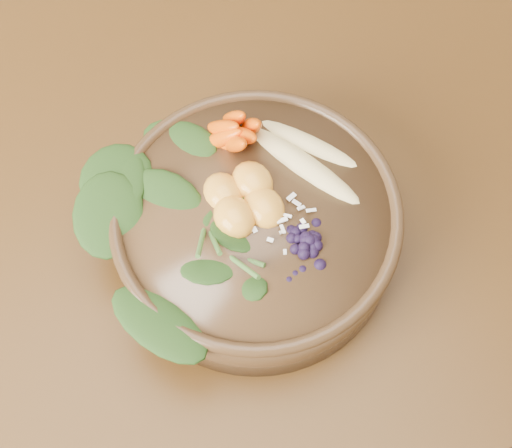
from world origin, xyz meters
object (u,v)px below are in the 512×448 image
object	(u,v)px
dining_table	(134,188)
kale_heap	(178,197)
stoneware_bowl	(256,229)
blueberry_pile	(307,237)
carrot_cluster	(230,112)
banana_halves	(307,147)
mandarin_cluster	(243,192)

from	to	relation	value
dining_table	kale_heap	distance (m)	0.23
kale_heap	dining_table	bearing A→B (deg)	95.44
stoneware_bowl	kale_heap	bearing A→B (deg)	146.87
blueberry_pile	dining_table	bearing A→B (deg)	112.61
blueberry_pile	carrot_cluster	bearing A→B (deg)	90.45
kale_heap	banana_halves	distance (m)	0.13
blueberry_pile	kale_heap	bearing A→B (deg)	131.80
stoneware_bowl	mandarin_cluster	xyz separation A→B (m)	(-0.00, 0.02, 0.05)
banana_halves	blueberry_pile	distance (m)	0.09
dining_table	kale_heap	bearing A→B (deg)	-84.56
stoneware_bowl	mandarin_cluster	world-z (taller)	mandarin_cluster
dining_table	stoneware_bowl	distance (m)	0.22
kale_heap	carrot_cluster	bearing A→B (deg)	30.52
carrot_cluster	blueberry_pile	distance (m)	0.14
dining_table	mandarin_cluster	bearing A→B (deg)	-66.59
carrot_cluster	blueberry_pile	bearing A→B (deg)	-109.55
stoneware_bowl	blueberry_pile	xyz separation A→B (m)	(0.02, -0.05, 0.05)
stoneware_bowl	banana_halves	size ratio (longest dim) A/B	1.75
dining_table	stoneware_bowl	bearing A→B (deg)	-67.47
stoneware_bowl	carrot_cluster	size ratio (longest dim) A/B	3.62
dining_table	stoneware_bowl	world-z (taller)	stoneware_bowl
dining_table	mandarin_cluster	world-z (taller)	mandarin_cluster
dining_table	banana_halves	xyz separation A→B (m)	(0.14, -0.14, 0.18)
banana_halves	mandarin_cluster	world-z (taller)	mandarin_cluster
banana_halves	carrot_cluster	bearing A→B (deg)	113.06
banana_halves	kale_heap	bearing A→B (deg)	156.45
kale_heap	banana_halves	xyz separation A→B (m)	(0.13, -0.01, -0.01)
dining_table	kale_heap	xyz separation A→B (m)	(0.01, -0.13, 0.19)
stoneware_bowl	mandarin_cluster	size ratio (longest dim) A/B	3.15
carrot_cluster	blueberry_pile	world-z (taller)	carrot_cluster
kale_heap	mandarin_cluster	world-z (taller)	kale_heap
stoneware_bowl	mandarin_cluster	bearing A→B (deg)	103.66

